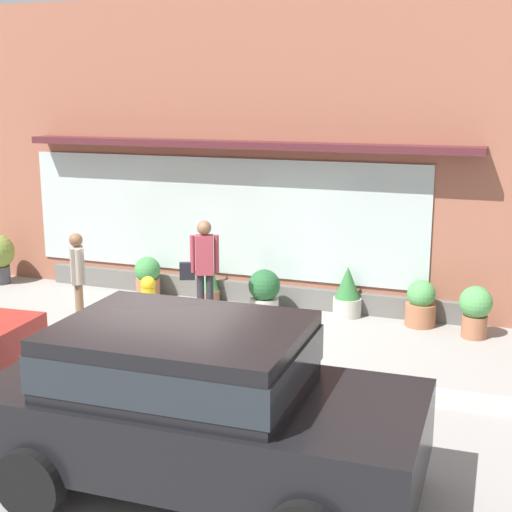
{
  "coord_description": "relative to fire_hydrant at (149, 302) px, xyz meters",
  "views": [
    {
      "loc": [
        4.63,
        -8.68,
        3.68
      ],
      "look_at": [
        0.92,
        1.2,
        1.28
      ],
      "focal_mm": 50.98,
      "sensor_mm": 36.0,
      "label": 1
    }
  ],
  "objects": [
    {
      "name": "ground_plane",
      "position": [
        0.87,
        -1.11,
        -0.4
      ],
      "size": [
        60.0,
        60.0,
        0.0
      ],
      "primitive_type": "plane",
      "color": "gray"
    },
    {
      "name": "curb_strip",
      "position": [
        0.87,
        -1.31,
        -0.34
      ],
      "size": [
        14.0,
        0.24,
        0.12
      ],
      "primitive_type": "cube",
      "color": "#B2B2AD",
      "rests_on": "ground_plane"
    },
    {
      "name": "storefront",
      "position": [
        0.86,
        2.07,
        2.16
      ],
      "size": [
        14.0,
        0.81,
        5.27
      ],
      "color": "#935642",
      "rests_on": "ground_plane"
    },
    {
      "name": "fire_hydrant",
      "position": [
        0.0,
        0.0,
        0.0
      ],
      "size": [
        0.4,
        0.37,
        0.82
      ],
      "color": "gold",
      "rests_on": "ground_plane"
    },
    {
      "name": "pedestrian_with_handbag",
      "position": [
        0.8,
        0.37,
        0.58
      ],
      "size": [
        0.61,
        0.32,
        1.71
      ],
      "rotation": [
        0.0,
        0.0,
        3.53
      ],
      "color": "#232328",
      "rests_on": "ground_plane"
    },
    {
      "name": "pedestrian_passerby",
      "position": [
        -0.93,
        -0.54,
        0.5
      ],
      "size": [
        0.35,
        0.41,
        1.55
      ],
      "rotation": [
        0.0,
        0.0,
        2.24
      ],
      "color": "brown",
      "rests_on": "ground_plane"
    },
    {
      "name": "parked_car_black",
      "position": [
        2.76,
        -4.12,
        0.51
      ],
      "size": [
        4.09,
        2.14,
        1.6
      ],
      "rotation": [
        0.0,
        0.0,
        0.03
      ],
      "color": "black",
      "rests_on": "ground_plane"
    },
    {
      "name": "potted_plant_trailing_edge",
      "position": [
        0.35,
        1.58,
        0.07
      ],
      "size": [
        0.37,
        0.37,
        0.98
      ],
      "color": "#9E6042",
      "rests_on": "ground_plane"
    },
    {
      "name": "potted_plant_doorstep",
      "position": [
        4.06,
        1.55,
        -0.04
      ],
      "size": [
        0.49,
        0.49,
        0.75
      ],
      "color": "#9E6042",
      "rests_on": "ground_plane"
    },
    {
      "name": "potted_plant_window_right",
      "position": [
        1.5,
        1.27,
        -0.01
      ],
      "size": [
        0.54,
        0.54,
        0.77
      ],
      "color": "#B7B2A3",
      "rests_on": "ground_plane"
    },
    {
      "name": "potted_plant_window_left",
      "position": [
        2.84,
        1.64,
        -0.0
      ],
      "size": [
        0.47,
        0.47,
        0.85
      ],
      "color": "#B7B2A3",
      "rests_on": "ground_plane"
    },
    {
      "name": "potted_plant_near_hydrant",
      "position": [
        -0.81,
        1.45,
        -0.01
      ],
      "size": [
        0.47,
        0.47,
        0.76
      ],
      "color": "#9E6042",
      "rests_on": "ground_plane"
    },
    {
      "name": "potted_plant_low_front",
      "position": [
        4.91,
        1.26,
        0.04
      ],
      "size": [
        0.5,
        0.5,
        0.81
      ],
      "color": "#9E6042",
      "rests_on": "ground_plane"
    }
  ]
}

